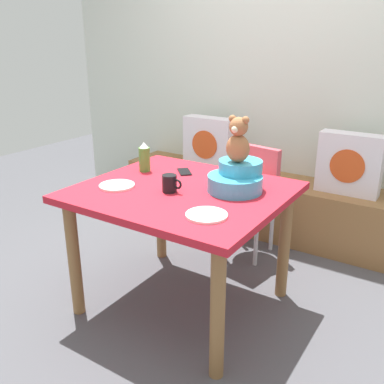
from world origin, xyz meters
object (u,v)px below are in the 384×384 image
(teddy_bear, at_px, (238,141))
(ketchup_bottle, at_px, (144,158))
(book_stack, at_px, (255,171))
(dinner_plate_far, at_px, (117,186))
(infant_seat_teal, at_px, (237,178))
(coffee_mug, at_px, (170,183))
(pillow_floral_right, at_px, (350,164))
(dinner_plate_near, at_px, (207,215))
(pillow_floral_left, at_px, (209,143))
(dining_table, at_px, (182,207))
(highchair, at_px, (250,187))
(cell_phone, at_px, (184,172))

(teddy_bear, height_order, ketchup_bottle, teddy_bear)
(book_stack, xyz_separation_m, dinner_plate_far, (-0.20, -1.42, 0.25))
(infant_seat_teal, bearing_deg, coffee_mug, -143.26)
(book_stack, height_order, infant_seat_teal, infant_seat_teal)
(book_stack, xyz_separation_m, infant_seat_teal, (0.39, -1.11, 0.31))
(pillow_floral_right, relative_size, dinner_plate_near, 2.20)
(pillow_floral_left, xyz_separation_m, book_stack, (0.43, 0.02, -0.18))
(dining_table, height_order, dinner_plate_far, dinner_plate_far)
(teddy_bear, relative_size, coffee_mug, 2.08)
(dining_table, distance_m, teddy_bear, 0.49)
(highchair, distance_m, teddy_bear, 0.87)
(book_stack, distance_m, coffee_mug, 1.36)
(pillow_floral_right, height_order, book_stack, pillow_floral_right)
(ketchup_bottle, bearing_deg, pillow_floral_left, 99.10)
(pillow_floral_left, height_order, teddy_bear, teddy_bear)
(pillow_floral_left, relative_size, book_stack, 2.20)
(pillow_floral_right, xyz_separation_m, coffee_mug, (-0.64, -1.30, 0.11))
(book_stack, height_order, coffee_mug, coffee_mug)
(teddy_bear, distance_m, coffee_mug, 0.43)
(pillow_floral_right, bearing_deg, pillow_floral_left, 180.00)
(infant_seat_teal, xyz_separation_m, cell_phone, (-0.42, 0.12, -0.07))
(pillow_floral_right, height_order, highchair, pillow_floral_right)
(dining_table, relative_size, infant_seat_teal, 3.37)
(pillow_floral_right, height_order, cell_phone, pillow_floral_right)
(highchair, relative_size, coffee_mug, 6.58)
(pillow_floral_right, distance_m, highchair, 0.73)
(pillow_floral_left, xyz_separation_m, dinner_plate_near, (0.87, -1.49, 0.07))
(teddy_bear, bearing_deg, infant_seat_teal, 90.00)
(infant_seat_teal, xyz_separation_m, dinner_plate_far, (-0.59, -0.31, -0.07))
(pillow_floral_right, distance_m, infant_seat_teal, 1.15)
(highchair, bearing_deg, dinner_plate_far, -110.40)
(dinner_plate_far, distance_m, cell_phone, 0.46)
(dining_table, xyz_separation_m, ketchup_bottle, (-0.38, 0.15, 0.19))
(infant_seat_teal, height_order, teddy_bear, teddy_bear)
(ketchup_bottle, xyz_separation_m, dinner_plate_near, (0.70, -0.41, -0.08))
(infant_seat_teal, bearing_deg, ketchup_bottle, 179.26)
(pillow_floral_left, height_order, dinner_plate_far, pillow_floral_left)
(coffee_mug, bearing_deg, dinner_plate_near, -28.05)
(ketchup_bottle, bearing_deg, infant_seat_teal, -0.74)
(pillow_floral_left, height_order, cell_phone, pillow_floral_left)
(dinner_plate_far, bearing_deg, cell_phone, 68.34)
(cell_phone, bearing_deg, book_stack, 44.43)
(dining_table, relative_size, highchair, 1.41)
(pillow_floral_right, relative_size, highchair, 0.56)
(coffee_mug, distance_m, dinner_plate_near, 0.39)
(cell_phone, bearing_deg, infant_seat_teal, -59.17)
(dining_table, bearing_deg, book_stack, 95.74)
(book_stack, height_order, ketchup_bottle, ketchup_bottle)
(pillow_floral_right, xyz_separation_m, ketchup_bottle, (-1.00, -1.08, 0.15))
(pillow_floral_left, xyz_separation_m, ketchup_bottle, (0.17, -1.08, 0.15))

